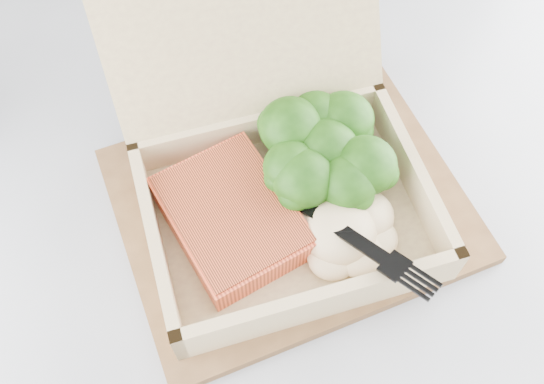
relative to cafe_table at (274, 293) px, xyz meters
name	(u,v)px	position (x,y,z in m)	size (l,w,h in m)	color
cafe_table	(274,293)	(0.00, 0.00, 0.00)	(0.96, 0.96, 0.76)	black
serving_tray	(290,205)	(0.02, 0.00, 0.20)	(0.31, 0.25, 0.01)	brown
takeout_container	(272,147)	(0.01, 0.03, 0.26)	(0.28, 0.32, 0.21)	tan
salmon_fillet	(232,217)	(-0.04, 0.00, 0.23)	(0.10, 0.13, 0.03)	#FB6231
broccoli_pile	(326,155)	(0.06, 0.02, 0.24)	(0.13, 0.13, 0.05)	#2C6817
mashed_potatoes	(339,231)	(0.04, -0.05, 0.24)	(0.10, 0.09, 0.04)	beige
plastic_fork	(312,208)	(0.02, -0.03, 0.25)	(0.08, 0.16, 0.03)	black
receipt	(246,72)	(0.05, 0.18, 0.20)	(0.08, 0.15, 0.00)	white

